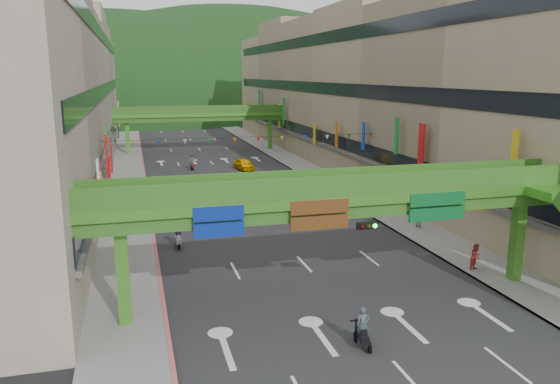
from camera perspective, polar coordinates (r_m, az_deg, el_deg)
The scene contains 23 objects.
ground at distance 25.17m, azimuth 11.19°, elevation -16.45°, with size 320.00×320.00×0.00m, color black.
road_slab at distance 71.40m, azimuth -6.71°, elevation 2.55°, with size 18.00×140.00×0.02m, color #28282B.
sidewalk_left at distance 70.67m, azimuth -15.56°, elevation 2.13°, with size 4.00×140.00×0.15m, color gray.
sidewalk_right at distance 73.76m, azimuth 1.78°, elevation 2.99°, with size 4.00×140.00×0.15m, color gray.
curb_left at distance 70.67m, azimuth -14.03°, elevation 2.23°, with size 0.20×140.00×0.18m, color #CC5959.
curb_right at distance 73.24m, azimuth 0.36°, elevation 2.95°, with size 0.20×140.00×0.18m, color gray.
building_row_left at distance 70.25m, azimuth -22.57°, elevation 9.31°, with size 12.80×95.00×19.00m.
building_row_right at distance 75.52m, azimuth 7.69°, elevation 10.27°, with size 12.80×95.00×19.00m.
overpass_near at distance 28.21m, azimuth 8.54°, elevation -1.79°, with size 28.00×12.27×7.10m.
overpass_far at distance 85.51m, azimuth -8.30°, elevation 7.75°, with size 28.00×2.20×7.10m.
hill_left at distance 180.12m, azimuth -16.76°, elevation 7.97°, with size 168.00×140.00×112.00m, color #1C4419.
hill_right at distance 203.08m, azimuth -5.15°, elevation 8.87°, with size 208.00×176.00×128.00m, color #1C4419.
bunting_string at distance 51.04m, azimuth -3.52°, elevation 5.48°, with size 26.00×0.36×0.47m.
scooter_rider_near at distance 25.28m, azimuth 8.65°, elevation -14.01°, with size 0.69×1.59×1.89m.
scooter_rider_mid at distance 56.74m, azimuth -3.35°, elevation 1.10°, with size 0.83×1.60×1.96m.
scooter_rider_left at distance 38.98m, azimuth -10.60°, elevation -4.31°, with size 0.97×1.60×2.01m.
scooter_rider_far at distance 69.97m, azimuth -9.16°, elevation 3.17°, with size 0.96×1.59×2.12m.
parked_scooter_row at distance 53.30m, azimuth 4.97°, elevation -0.18°, with size 1.60×9.35×1.08m.
car_silver at distance 56.31m, azimuth -7.16°, elevation 0.60°, with size 1.43×4.11×1.35m, color #A2A1A9.
car_yellow at distance 69.27m, azimuth -3.78°, elevation 2.91°, with size 1.71×4.25×1.45m, color #F4B800.
pedestrian_red at distance 35.88m, azimuth 19.78°, elevation -6.60°, with size 0.81×0.63×1.66m, color #C93636.
pedestrian_dark at distance 60.18m, azimuth 7.00°, elevation 1.55°, with size 1.02×0.42×1.74m, color black.
pedestrian_blue at distance 44.20m, azimuth 14.28°, elevation -2.60°, with size 0.87×0.56×1.86m, color #363A59.
Camera 1 is at (-10.15, -19.65, 12.01)m, focal length 35.00 mm.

